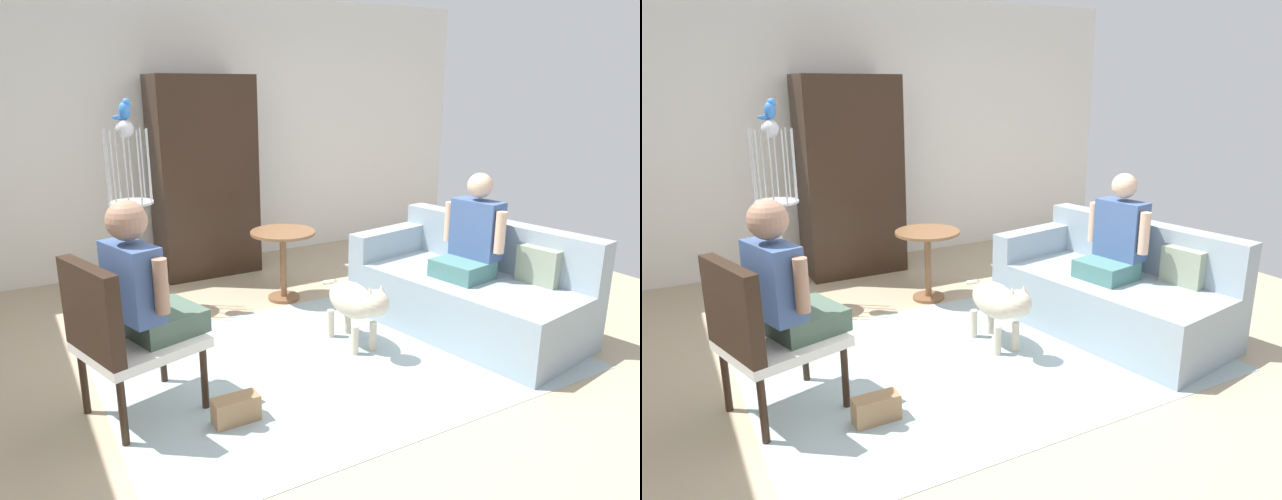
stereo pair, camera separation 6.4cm
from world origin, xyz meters
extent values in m
plane|color=tan|center=(0.00, 0.00, 0.00)|extent=(7.11, 7.11, 0.00)
cube|color=silver|center=(0.00, 2.86, 1.41)|extent=(6.53, 0.12, 2.83)
cube|color=#9EB2B7|center=(-0.04, 0.02, 0.00)|extent=(3.20, 2.19, 0.01)
cube|color=#8EA0AD|center=(1.11, -0.05, 0.23)|extent=(1.20, 1.93, 0.46)
cube|color=#8EA0AD|center=(1.47, 0.02, 0.65)|extent=(0.48, 1.80, 0.39)
cube|color=#8EA0AD|center=(0.98, 0.75, 0.57)|extent=(0.93, 0.33, 0.23)
cube|color=gray|center=(1.42, -0.45, 0.60)|extent=(0.15, 0.33, 0.28)
cylinder|color=black|center=(-1.23, 0.30, 0.20)|extent=(0.04, 0.04, 0.41)
cylinder|color=black|center=(-1.09, -0.15, 0.20)|extent=(0.04, 0.04, 0.41)
cylinder|color=black|center=(-1.73, 0.15, 0.20)|extent=(0.04, 0.04, 0.41)
cylinder|color=black|center=(-1.60, -0.30, 0.20)|extent=(0.04, 0.04, 0.41)
cube|color=white|center=(-1.41, 0.00, 0.44)|extent=(0.76, 0.72, 0.06)
cube|color=black|center=(-1.68, -0.08, 0.73)|extent=(0.24, 0.57, 0.52)
cube|color=#477775|center=(1.03, -0.06, 0.53)|extent=(0.42, 0.44, 0.14)
cube|color=#3F598C|center=(1.18, -0.03, 0.82)|extent=(0.24, 0.41, 0.45)
sphere|color=#DDB293|center=(1.18, -0.03, 1.17)|extent=(0.19, 0.19, 0.19)
cylinder|color=#DDB293|center=(1.18, -0.27, 0.85)|extent=(0.08, 0.08, 0.32)
cylinder|color=#DDB293|center=(1.10, 0.19, 0.85)|extent=(0.08, 0.08, 0.32)
cube|color=#485F4E|center=(-1.27, 0.04, 0.54)|extent=(0.51, 0.50, 0.14)
cube|color=#3F598C|center=(-1.43, -0.01, 0.83)|extent=(0.29, 0.44, 0.44)
sphere|color=#A57A60|center=(-1.43, -0.01, 1.18)|extent=(0.23, 0.23, 0.23)
cylinder|color=#A57A60|center=(-1.46, 0.24, 0.85)|extent=(0.08, 0.08, 0.31)
cylinder|color=#A57A60|center=(-1.33, -0.23, 0.85)|extent=(0.08, 0.08, 0.31)
cylinder|color=brown|center=(0.15, 1.29, 0.63)|extent=(0.58, 0.58, 0.02)
cylinder|color=brown|center=(0.15, 1.29, 0.31)|extent=(0.06, 0.06, 0.62)
cylinder|color=brown|center=(0.15, 1.29, 0.01)|extent=(0.29, 0.29, 0.03)
ellipsoid|color=beige|center=(0.17, 0.18, 0.35)|extent=(0.26, 0.50, 0.26)
sphere|color=beige|center=(0.17, -0.13, 0.43)|extent=(0.20, 0.20, 0.20)
cone|color=beige|center=(0.22, -0.13, 0.53)|extent=(0.06, 0.06, 0.06)
cone|color=beige|center=(0.12, -0.13, 0.53)|extent=(0.06, 0.06, 0.06)
cylinder|color=beige|center=(0.17, 0.51, 0.39)|extent=(0.04, 0.18, 0.10)
cylinder|color=beige|center=(0.25, 0.00, 0.11)|extent=(0.06, 0.06, 0.23)
cylinder|color=beige|center=(0.09, 0.01, 0.11)|extent=(0.06, 0.06, 0.23)
cylinder|color=beige|center=(0.25, 0.36, 0.11)|extent=(0.06, 0.06, 0.23)
cylinder|color=beige|center=(0.10, 0.36, 0.11)|extent=(0.06, 0.06, 0.23)
cylinder|color=silver|center=(-1.06, 1.67, 0.01)|extent=(0.36, 0.36, 0.03)
cylinder|color=silver|center=(-1.06, 1.67, 0.47)|extent=(0.04, 0.04, 0.95)
cylinder|color=silver|center=(-1.06, 1.67, 0.96)|extent=(0.36, 0.36, 0.02)
cylinder|color=silver|center=(-0.89, 1.67, 1.27)|extent=(0.01, 0.01, 0.59)
cylinder|color=silver|center=(-0.93, 1.77, 1.27)|extent=(0.01, 0.01, 0.59)
cylinder|color=silver|center=(-1.01, 1.83, 1.27)|extent=(0.01, 0.01, 0.59)
cylinder|color=silver|center=(-1.12, 1.83, 1.27)|extent=(0.01, 0.01, 0.59)
cylinder|color=silver|center=(-1.20, 1.77, 1.27)|extent=(0.01, 0.01, 0.59)
cylinder|color=silver|center=(-1.24, 1.67, 1.27)|extent=(0.01, 0.01, 0.59)
cylinder|color=silver|center=(-1.20, 1.57, 1.27)|extent=(0.01, 0.01, 0.59)
cylinder|color=silver|center=(-1.12, 1.51, 1.27)|extent=(0.01, 0.01, 0.59)
cylinder|color=silver|center=(-1.01, 1.51, 1.27)|extent=(0.01, 0.01, 0.59)
cylinder|color=silver|center=(-0.93, 1.57, 1.27)|extent=(0.01, 0.01, 0.59)
sphere|color=silver|center=(-1.06, 1.67, 1.56)|extent=(0.14, 0.14, 0.14)
ellipsoid|color=blue|center=(-1.05, 1.67, 1.70)|extent=(0.09, 0.10, 0.14)
sphere|color=blue|center=(-1.03, 1.67, 1.77)|extent=(0.07, 0.07, 0.07)
cone|color=#D8BF4C|center=(-1.00, 1.67, 1.77)|extent=(0.03, 0.02, 0.02)
ellipsoid|color=blue|center=(-1.09, 1.67, 1.65)|extent=(0.12, 0.03, 0.04)
cube|color=black|center=(-0.17, 2.45, 1.00)|extent=(0.99, 0.56, 2.01)
cube|color=#99724C|center=(-0.99, -0.39, 0.08)|extent=(0.27, 0.12, 0.16)
camera|label=1|loc=(-2.03, -3.20, 1.89)|focal=32.22mm
camera|label=2|loc=(-1.97, -3.23, 1.89)|focal=32.22mm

